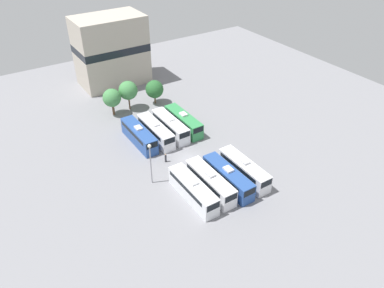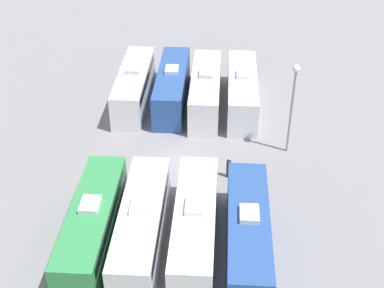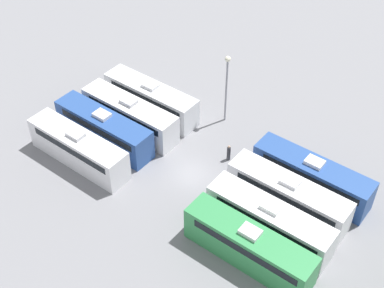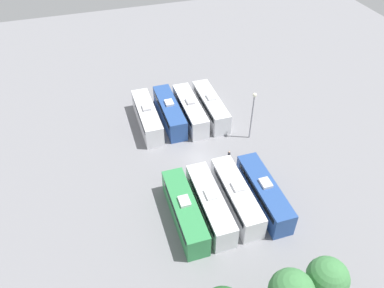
% 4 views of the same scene
% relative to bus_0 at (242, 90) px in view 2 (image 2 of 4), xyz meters
% --- Properties ---
extents(ground_plane, '(116.42, 116.42, 0.00)m').
position_rel_bus_0_xyz_m(ground_plane, '(4.97, 9.26, -1.79)').
color(ground_plane, gray).
extents(bus_0, '(2.64, 11.02, 3.60)m').
position_rel_bus_0_xyz_m(bus_0, '(0.00, 0.00, 0.00)').
color(bus_0, silver).
rests_on(bus_0, ground_plane).
extents(bus_1, '(2.64, 11.02, 3.60)m').
position_rel_bus_0_xyz_m(bus_1, '(3.38, 0.09, 0.00)').
color(bus_1, silver).
rests_on(bus_1, ground_plane).
extents(bus_2, '(2.64, 11.02, 3.60)m').
position_rel_bus_0_xyz_m(bus_2, '(6.55, -0.47, 0.00)').
color(bus_2, '#284C93').
rests_on(bus_2, ground_plane).
extents(bus_3, '(2.64, 11.02, 3.60)m').
position_rel_bus_0_xyz_m(bus_3, '(10.12, -0.31, 0.00)').
color(bus_3, silver).
rests_on(bus_3, ground_plane).
extents(bus_4, '(2.64, 11.02, 3.60)m').
position_rel_bus_0_xyz_m(bus_4, '(-0.09, 18.98, 0.00)').
color(bus_4, '#284C93').
rests_on(bus_4, ground_plane).
extents(bus_5, '(2.64, 11.02, 3.60)m').
position_rel_bus_0_xyz_m(bus_5, '(3.29, 18.48, 0.00)').
color(bus_5, white).
rests_on(bus_5, ground_plane).
extents(bus_6, '(2.64, 11.02, 3.60)m').
position_rel_bus_0_xyz_m(bus_6, '(6.71, 18.68, 0.00)').
color(bus_6, silver).
rests_on(bus_6, ground_plane).
extents(bus_7, '(2.64, 11.02, 3.60)m').
position_rel_bus_0_xyz_m(bus_7, '(9.86, 18.76, 0.00)').
color(bus_7, '#338C4C').
rests_on(bus_7, ground_plane).
extents(worker_person, '(0.36, 0.36, 1.77)m').
position_rel_bus_0_xyz_m(worker_person, '(1.14, 10.80, -0.96)').
color(worker_person, '#333338').
rests_on(worker_person, ground_plane).
extents(light_pole, '(0.60, 0.60, 7.82)m').
position_rel_bus_0_xyz_m(light_pole, '(-3.68, 6.98, 3.52)').
color(light_pole, gray).
rests_on(light_pole, ground_plane).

